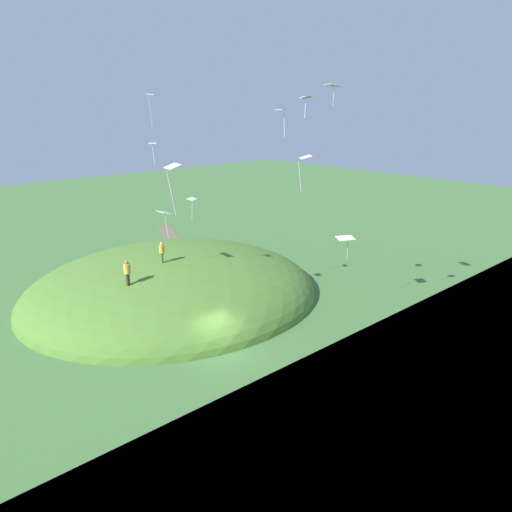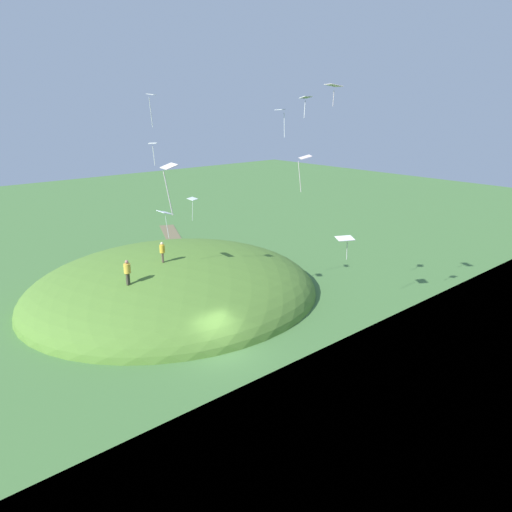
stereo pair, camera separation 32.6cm
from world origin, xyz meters
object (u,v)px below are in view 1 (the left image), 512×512
object	(u,v)px
kite_1	(334,86)
kite_5	(165,214)
person_watching_kites	(127,270)
kite_4	(153,145)
kite_3	(306,99)
kite_0	(281,112)
kite_6	(346,239)
kite_2	(192,201)
kite_7	(305,159)
kite_9	(172,171)
person_on_hilltop	(162,250)
kite_8	(151,98)

from	to	relation	value
kite_1	kite_5	distance (m)	14.52
person_watching_kites	kite_1	bearing A→B (deg)	-64.27
kite_4	kite_3	bearing A→B (deg)	-147.66
kite_0	kite_6	distance (m)	9.42
kite_2	kite_7	bearing A→B (deg)	-160.98
kite_0	kite_7	distance (m)	3.76
kite_1	kite_5	size ratio (longest dim) A/B	0.65
kite_2	kite_4	xyz separation A→B (m)	(-1.23, 3.70, 4.25)
kite_3	kite_9	xyz separation A→B (m)	(-3.96, 11.65, -2.72)
kite_0	kite_1	xyz separation A→B (m)	(-2.76, -1.89, 1.57)
person_on_hilltop	kite_8	world-z (taller)	kite_8
person_watching_kites	kite_1	world-z (taller)	kite_1
kite_3	kite_5	bearing A→B (deg)	18.92
person_on_hilltop	kite_5	world-z (taller)	kite_5
kite_5	person_watching_kites	bearing A→B (deg)	98.72
kite_3	kite_6	size ratio (longest dim) A/B	0.81
person_on_hilltop	kite_0	world-z (taller)	kite_0
kite_8	kite_7	bearing A→B (deg)	-138.82
kite_0	kite_9	bearing A→B (deg)	120.00
kite_7	kite_6	bearing A→B (deg)	-179.73
kite_8	person_on_hilltop	bearing A→B (deg)	-32.16
person_watching_kites	kite_9	world-z (taller)	kite_9
kite_2	kite_6	bearing A→B (deg)	-166.24
person_on_hilltop	kite_5	xyz separation A→B (m)	(-1.04, 0.19, 3.00)
person_watching_kites	kite_6	distance (m)	15.00
person_on_hilltop	kite_3	size ratio (longest dim) A/B	1.32
kite_5	kite_9	bearing A→B (deg)	150.24
person_watching_kites	kite_7	world-z (taller)	kite_7
kite_3	kite_4	world-z (taller)	kite_3
kite_2	kite_9	size ratio (longest dim) A/B	0.85
kite_0	kite_2	size ratio (longest dim) A/B	1.05
kite_6	kite_8	bearing A→B (deg)	30.71
kite_2	kite_1	bearing A→B (deg)	-149.85
kite_5	kite_6	xyz separation A→B (m)	(-12.58, -4.84, -0.20)
kite_0	kite_8	xyz separation A→B (m)	(4.83, 6.66, 0.84)
kite_8	kite_0	bearing A→B (deg)	-125.97
kite_1	kite_9	xyz separation A→B (m)	(-4.87, 15.10, -3.50)
kite_2	kite_7	xyz separation A→B (m)	(-8.39, -2.89, 3.46)
person_on_hilltop	kite_4	distance (m)	8.81
kite_1	kite_5	bearing A→B (deg)	36.66
kite_5	person_on_hilltop	bearing A→B (deg)	-10.27
kite_0	kite_9	xyz separation A→B (m)	(-7.63, 13.22, -1.93)
kite_4	kite_9	world-z (taller)	kite_9
kite_6	kite_8	world-z (taller)	kite_8
kite_1	kite_0	bearing A→B (deg)	34.33
person_watching_kites	kite_9	bearing A→B (deg)	-132.82
kite_0	kite_7	xyz separation A→B (m)	(-2.49, 0.25, -2.81)
kite_0	kite_6	bearing A→B (deg)	177.74
kite_2	kite_6	size ratio (longest dim) A/B	1.14
kite_4	kite_7	world-z (taller)	kite_4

